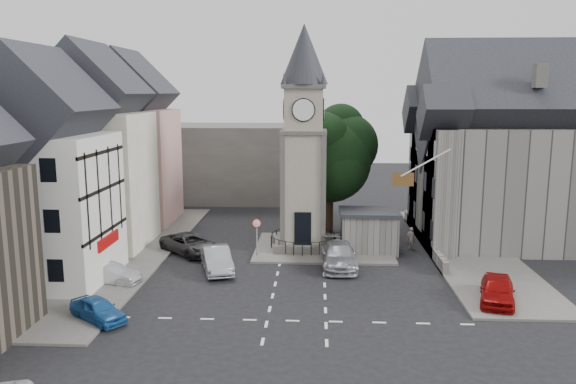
# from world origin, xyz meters

# --- Properties ---
(ground) EXTENTS (120.00, 120.00, 0.00)m
(ground) POSITION_xyz_m (0.00, 0.00, 0.00)
(ground) COLOR black
(ground) RESTS_ON ground
(pavement_west) EXTENTS (6.00, 30.00, 0.14)m
(pavement_west) POSITION_xyz_m (-12.50, 6.00, 0.07)
(pavement_west) COLOR #595651
(pavement_west) RESTS_ON ground
(pavement_east) EXTENTS (6.00, 26.00, 0.14)m
(pavement_east) POSITION_xyz_m (12.00, 8.00, 0.07)
(pavement_east) COLOR #595651
(pavement_east) RESTS_ON ground
(central_island) EXTENTS (10.00, 8.00, 0.16)m
(central_island) POSITION_xyz_m (1.50, 8.00, 0.08)
(central_island) COLOR #595651
(central_island) RESTS_ON ground
(road_markings) EXTENTS (20.00, 8.00, 0.01)m
(road_markings) POSITION_xyz_m (0.00, -5.50, 0.01)
(road_markings) COLOR silver
(road_markings) RESTS_ON ground
(clock_tower) EXTENTS (4.86, 4.86, 16.25)m
(clock_tower) POSITION_xyz_m (0.00, 7.99, 8.12)
(clock_tower) COLOR #4C4944
(clock_tower) RESTS_ON ground
(stone_shelter) EXTENTS (4.30, 3.30, 3.08)m
(stone_shelter) POSITION_xyz_m (4.80, 7.50, 1.55)
(stone_shelter) COLOR #5E5C57
(stone_shelter) RESTS_ON ground
(town_tree) EXTENTS (7.20, 7.20, 10.80)m
(town_tree) POSITION_xyz_m (2.00, 13.00, 6.97)
(town_tree) COLOR black
(town_tree) RESTS_ON ground
(warning_sign_post) EXTENTS (0.70, 0.19, 2.85)m
(warning_sign_post) POSITION_xyz_m (-3.20, 5.43, 2.03)
(warning_sign_post) COLOR black
(warning_sign_post) RESTS_ON ground
(terrace_pink) EXTENTS (8.10, 7.60, 12.80)m
(terrace_pink) POSITION_xyz_m (-15.50, 16.00, 6.58)
(terrace_pink) COLOR #E09F9A
(terrace_pink) RESTS_ON ground
(terrace_cream) EXTENTS (8.10, 7.60, 12.80)m
(terrace_cream) POSITION_xyz_m (-15.50, 8.00, 6.58)
(terrace_cream) COLOR beige
(terrace_cream) RESTS_ON ground
(terrace_tudor) EXTENTS (8.10, 7.60, 12.00)m
(terrace_tudor) POSITION_xyz_m (-15.50, 0.00, 6.19)
(terrace_tudor) COLOR silver
(terrace_tudor) RESTS_ON ground
(backdrop_west) EXTENTS (20.00, 10.00, 8.00)m
(backdrop_west) POSITION_xyz_m (-12.00, 28.00, 4.00)
(backdrop_west) COLOR #4C4944
(backdrop_west) RESTS_ON ground
(east_building) EXTENTS (14.40, 11.40, 12.60)m
(east_building) POSITION_xyz_m (15.59, 11.00, 6.26)
(east_building) COLOR #5E5C57
(east_building) RESTS_ON ground
(east_boundary_wall) EXTENTS (0.40, 16.00, 0.90)m
(east_boundary_wall) POSITION_xyz_m (9.20, 10.00, 0.45)
(east_boundary_wall) COLOR #5E5C57
(east_boundary_wall) RESTS_ON ground
(flagpole) EXTENTS (3.68, 0.10, 2.74)m
(flagpole) POSITION_xyz_m (8.00, 4.00, 7.00)
(flagpole) COLOR white
(flagpole) RESTS_ON ground
(car_west_blue) EXTENTS (3.74, 3.33, 1.23)m
(car_west_blue) POSITION_xyz_m (-10.11, -6.00, 0.61)
(car_west_blue) COLOR #1C559A
(car_west_blue) RESTS_ON ground
(car_west_silver) EXTENTS (3.90, 2.21, 1.22)m
(car_west_silver) POSITION_xyz_m (-11.50, -0.36, 0.61)
(car_west_silver) COLOR #A0A2A8
(car_west_silver) RESTS_ON ground
(car_west_grey) EXTENTS (5.36, 5.23, 1.42)m
(car_west_grey) POSITION_xyz_m (-8.15, 6.27, 0.71)
(car_west_grey) COLOR #28282A
(car_west_grey) RESTS_ON ground
(car_island_silver) EXTENTS (3.05, 5.07, 1.58)m
(car_island_silver) POSITION_xyz_m (-5.50, 2.36, 0.79)
(car_island_silver) COLOR #9B9EA4
(car_island_silver) RESTS_ON ground
(car_island_east) EXTENTS (2.35, 5.50, 1.58)m
(car_island_east) POSITION_xyz_m (2.50, 3.67, 0.79)
(car_island_east) COLOR #9FA1A7
(car_island_east) RESTS_ON ground
(car_east_red) EXTENTS (2.96, 4.75, 1.51)m
(car_east_red) POSITION_xyz_m (10.99, -2.41, 0.75)
(car_east_red) COLOR #910807
(car_east_red) RESTS_ON ground
(pedestrian) EXTENTS (0.62, 0.43, 1.64)m
(pedestrian) POSITION_xyz_m (8.00, 8.37, 0.82)
(pedestrian) COLOR #C5B0A2
(pedestrian) RESTS_ON ground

